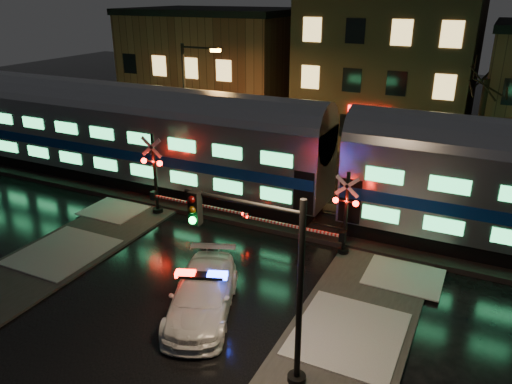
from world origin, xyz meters
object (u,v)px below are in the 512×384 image
police_car (202,295)px  crossing_signal_left (160,184)px  traffic_light (268,285)px  streetlight (189,100)px  crossing_signal_right (336,221)px

police_car → crossing_signal_left: (-6.31, 6.29, 1.02)m
crossing_signal_left → traffic_light: traffic_light is taller
streetlight → crossing_signal_left: bearing=-69.8°
police_car → traffic_light: (3.41, -1.83, 2.40)m
crossing_signal_left → streetlight: bearing=110.2°
crossing_signal_left → streetlight: size_ratio=0.77×
police_car → streetlight: size_ratio=0.71×
traffic_light → streetlight: bearing=136.3°
police_car → crossing_signal_right: bearing=43.9°
streetlight → traffic_light: bearing=-50.6°
crossing_signal_right → crossing_signal_left: crossing_signal_left is taller
crossing_signal_left → traffic_light: bearing=-39.9°
crossing_signal_right → crossing_signal_left: bearing=179.9°
crossing_signal_right → crossing_signal_left: (-9.27, 0.01, 0.19)m
police_car → crossing_signal_right: crossing_signal_right is taller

